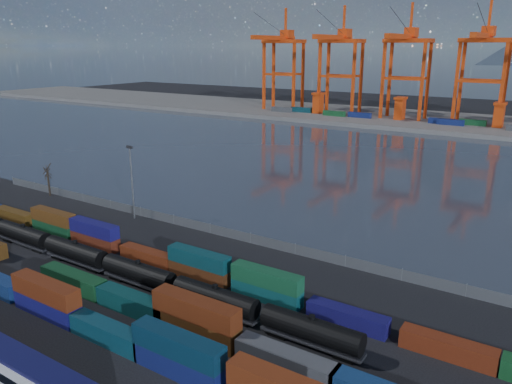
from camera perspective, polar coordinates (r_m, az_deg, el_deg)
The scene contains 13 objects.
ground at distance 79.07m, azimuth -12.20°, elevation -12.18°, with size 700.00×700.00×0.00m, color black.
harbor_water at distance 165.38m, azimuth 14.31°, elevation 2.82°, with size 700.00×700.00×0.00m, color #2C3440.
far_quay at distance 265.38m, azimuth 21.86°, elevation 7.34°, with size 700.00×70.00×2.00m, color #514F4C.
container_row_south at distance 73.72m, azimuth -19.59°, elevation -13.12°, with size 140.49×2.53×5.39m.
container_row_mid at distance 74.26m, azimuth -12.41°, elevation -12.72°, with size 141.98×2.65×5.66m.
container_row_north at distance 91.93m, azimuth -12.72°, elevation -6.69°, with size 141.01×2.36×5.04m.
tanker_string at distance 88.67m, azimuth -16.79°, elevation -7.69°, with size 91.81×3.07×4.40m.
waterfront_fence at distance 98.23m, azimuth -0.64°, elevation -5.32°, with size 160.12×0.12×2.20m.
bare_tree at distance 138.62m, azimuth -22.65°, elevation 1.32°, with size 2.21×2.30×8.61m.
yard_light_mast at distance 112.93m, azimuth -14.02°, elevation 1.51°, with size 1.60×0.40×16.60m.
gantry_cranes at distance 258.08m, azimuth 20.70°, elevation 14.89°, with size 197.08×42.40×57.42m.
quay_containers at distance 253.39m, azimuth 18.79°, elevation 7.79°, with size 172.58×10.99×2.60m.
straddle_carriers at distance 255.30m, azimuth 21.00°, elevation 8.66°, with size 140.00×7.00×11.10m.
Camera 1 is at (50.61, -47.97, 37.29)m, focal length 35.00 mm.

